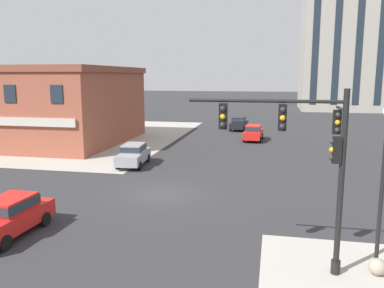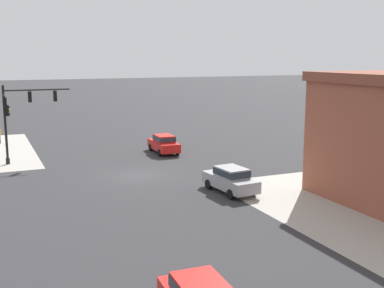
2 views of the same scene
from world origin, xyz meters
The scene contains 10 objects.
ground_plane centered at (0.00, 0.00, 0.00)m, with size 320.00×320.00×0.00m, color #2D2D30.
sidewalk_far_corner centered at (-20.00, 20.00, 0.00)m, with size 32.00×32.00×0.02m, color #A8A399.
traffic_signal_main centered at (7.61, -7.77, 4.26)m, with size 5.41×2.09×6.46m.
bollard_sphere_curb_a centered at (10.02, -7.78, 0.30)m, with size 0.61×0.61×0.61m, color gray.
street_lamp_corner_near centered at (10.00, -7.61, 3.65)m, with size 0.36×0.36×5.89m.
car_main_northbound_near centered at (-4.80, -7.24, 0.92)m, with size 1.98×4.44×1.68m.
car_main_northbound_far centered at (2.01, 28.95, 0.92)m, with size 2.17×4.53×1.68m.
car_main_southbound_near centered at (4.25, 20.83, 0.92)m, with size 2.05×4.48×1.68m.
car_main_southbound_far centered at (-4.23, 6.81, 0.92)m, with size 2.16×4.53×1.68m.
storefront_block_near_corner centered at (-19.78, 15.96, 3.91)m, with size 21.99×16.34×7.80m.
Camera 1 is at (6.27, -21.64, 6.86)m, focal length 36.94 mm.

